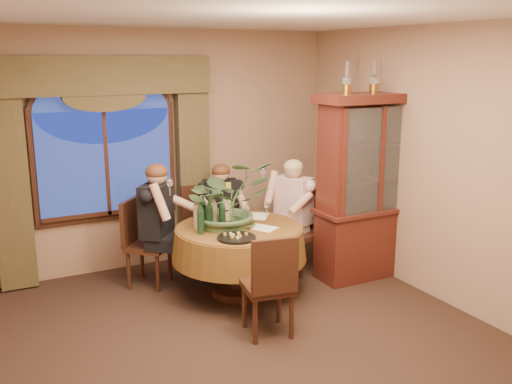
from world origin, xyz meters
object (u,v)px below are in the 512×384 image
wine_bottle_1 (214,212)px  chair_back (148,244)px  oil_lamp_center (374,77)px  chair_right (300,232)px  person_scarf (221,215)px  stoneware_vase (226,212)px  chair_back_right (204,227)px  wine_bottle_0 (203,211)px  dining_table (239,260)px  wine_bottle_2 (197,213)px  oil_lamp_right (400,76)px  person_pink (294,215)px  chair_front_left (267,284)px  person_back (157,226)px  wine_bottle_5 (209,215)px  olive_bowl (248,226)px  wine_bottle_3 (222,215)px  oil_lamp_left (347,78)px  china_cabinet (369,187)px  wine_bottle_4 (201,218)px  centerpiece_plant (227,169)px

wine_bottle_1 → chair_back: bearing=131.6°
oil_lamp_center → chair_right: bearing=143.7°
person_scarf → stoneware_vase: size_ratio=4.75×
chair_back_right → wine_bottle_0: bearing=67.7°
dining_table → wine_bottle_2: 0.69m
oil_lamp_right → person_pink: bearing=150.7°
chair_front_left → person_back: person_back is taller
chair_front_left → wine_bottle_0: 1.19m
chair_right → wine_bottle_5: (-1.26, -0.27, 0.44)m
olive_bowl → wine_bottle_3: size_ratio=0.45×
oil_lamp_left → wine_bottle_3: oil_lamp_left is taller
china_cabinet → chair_front_left: bearing=-156.3°
wine_bottle_1 → wine_bottle_4: (-0.20, -0.13, 0.00)m
person_scarf → wine_bottle_3: 1.03m
oil_lamp_right → person_pink: oil_lamp_right is taller
person_scarf → chair_front_left: bearing=90.9°
chair_back → person_scarf: person_scarf is taller
wine_bottle_0 → oil_lamp_left: bearing=-12.8°
chair_back → dining_table: bearing=90.0°
chair_back_right → olive_bowl: 1.11m
person_pink → stoneware_vase: size_ratio=5.00×
oil_lamp_left → person_pink: bearing=116.6°
wine_bottle_5 → wine_bottle_4: bearing=-152.2°
person_back → stoneware_vase: person_back is taller
china_cabinet → person_scarf: size_ratio=1.66×
centerpiece_plant → oil_lamp_right: bearing=-8.0°
oil_lamp_left → oil_lamp_center: same height
oil_lamp_left → wine_bottle_1: (-1.44, 0.26, -1.35)m
wine_bottle_0 → wine_bottle_1: bearing=-47.6°
china_cabinet → wine_bottle_3: china_cabinet is taller
dining_table → person_back: 0.97m
person_back → wine_bottle_3: bearing=78.1°
stoneware_vase → wine_bottle_2: bearing=178.9°
china_cabinet → chair_back: bearing=159.9°
oil_lamp_left → person_pink: (-0.28, 0.57, -1.60)m
olive_bowl → chair_back: bearing=137.2°
chair_front_left → olive_bowl: (0.22, 0.83, 0.29)m
wine_bottle_1 → wine_bottle_2: 0.17m
dining_table → chair_front_left: 0.94m
person_pink → stoneware_vase: bearing=81.2°
wine_bottle_5 → chair_back: bearing=124.1°
wine_bottle_1 → wine_bottle_3: size_ratio=1.00×
stoneware_vase → chair_right: bearing=8.3°
wine_bottle_2 → person_back: bearing=123.1°
oil_lamp_left → chair_right: 1.86m
oil_lamp_right → wine_bottle_0: 2.64m
chair_front_left → person_scarf: 1.83m
chair_back_right → wine_bottle_2: bearing=63.7°
chair_back → wine_bottle_4: 0.91m
oil_lamp_right → chair_right: oil_lamp_right is taller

